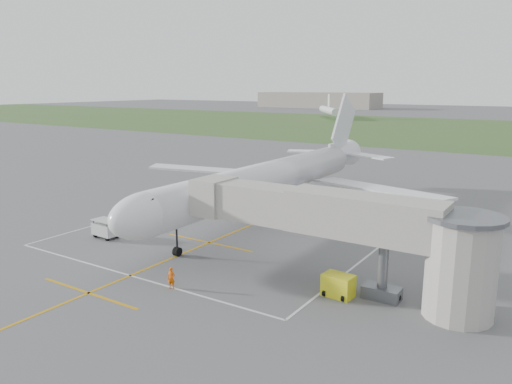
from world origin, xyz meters
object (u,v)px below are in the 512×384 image
Objects in this scene: gpu_unit at (338,286)px; baggage_cart at (106,229)px; ramp_worker_wing at (212,204)px; jet_bridge at (353,229)px; ramp_worker_nose at (171,278)px; airliner at (269,180)px.

gpu_unit is 0.82× the size of baggage_cart.
ramp_worker_wing is (2.22, 13.91, -0.05)m from baggage_cart.
ramp_worker_wing is at bearing 150.14° from jet_bridge.
gpu_unit is at bearing 174.86° from ramp_worker_wing.
ramp_worker_wing reaches higher than ramp_worker_nose.
airliner is 22.04m from gpu_unit.
gpu_unit is at bearing -110.29° from jet_bridge.
ramp_worker_wing is at bearing -171.43° from airliner.
jet_bridge is 25.45m from baggage_cart.
baggage_cart is at bearing 138.86° from ramp_worker_nose.
ramp_worker_wing is at bearing 84.98° from baggage_cart.
jet_bridge is at bearing 5.74° from baggage_cart.
baggage_cart reaches higher than gpu_unit.
gpu_unit is at bearing 8.12° from ramp_worker_nose.
baggage_cart is 15.05m from ramp_worker_nose.
gpu_unit is 26.69m from ramp_worker_wing.
ramp_worker_nose reaches higher than gpu_unit.
ramp_worker_wing is (-22.47, 14.40, 0.09)m from gpu_unit.
airliner is 2.00× the size of jet_bridge.
jet_bridge reaches higher than ramp_worker_wing.
gpu_unit is at bearing 2.90° from baggage_cart.
gpu_unit is (-0.46, -1.24, -3.96)m from jet_bridge.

